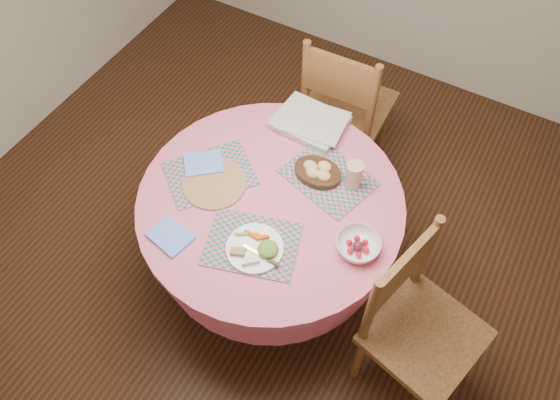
{
  "coord_description": "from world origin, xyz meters",
  "views": [
    {
      "loc": [
        0.75,
        -1.23,
        2.8
      ],
      "look_at": [
        0.05,
        0.0,
        0.78
      ],
      "focal_mm": 35.0,
      "sensor_mm": 36.0,
      "label": 1
    }
  ],
  "objects_px": {
    "latte_mug": "(354,175)",
    "dinner_plate": "(255,249)",
    "chair_right": "(416,324)",
    "fruit_bowl": "(358,246)",
    "dining_table": "(271,222)",
    "chair_back": "(345,106)",
    "bread_bowl": "(318,171)",
    "wicker_trivet": "(214,184)"
  },
  "relations": [
    {
      "from": "latte_mug",
      "to": "dinner_plate",
      "type": "bearing_deg",
      "value": -111.53
    },
    {
      "from": "chair_right",
      "to": "fruit_bowl",
      "type": "distance_m",
      "value": 0.44
    },
    {
      "from": "dining_table",
      "to": "chair_right",
      "type": "distance_m",
      "value": 0.82
    },
    {
      "from": "chair_back",
      "to": "bread_bowl",
      "type": "xyz_separation_m",
      "value": [
        0.16,
        -0.68,
        0.25
      ]
    },
    {
      "from": "chair_right",
      "to": "wicker_trivet",
      "type": "relative_size",
      "value": 3.36
    },
    {
      "from": "wicker_trivet",
      "to": "dinner_plate",
      "type": "xyz_separation_m",
      "value": [
        0.35,
        -0.21,
        0.02
      ]
    },
    {
      "from": "bread_bowl",
      "to": "latte_mug",
      "type": "bearing_deg",
      "value": 11.89
    },
    {
      "from": "fruit_bowl",
      "to": "dinner_plate",
      "type": "bearing_deg",
      "value": -148.82
    },
    {
      "from": "dining_table",
      "to": "chair_back",
      "type": "relative_size",
      "value": 1.21
    },
    {
      "from": "dining_table",
      "to": "fruit_bowl",
      "type": "xyz_separation_m",
      "value": [
        0.46,
        -0.04,
        0.22
      ]
    },
    {
      "from": "fruit_bowl",
      "to": "latte_mug",
      "type": "bearing_deg",
      "value": 118.43
    },
    {
      "from": "bread_bowl",
      "to": "wicker_trivet",
      "type": "bearing_deg",
      "value": -144.47
    },
    {
      "from": "wicker_trivet",
      "to": "latte_mug",
      "type": "xyz_separation_m",
      "value": [
        0.56,
        0.32,
        0.07
      ]
    },
    {
      "from": "chair_right",
      "to": "latte_mug",
      "type": "xyz_separation_m",
      "value": [
        -0.52,
        0.39,
        0.3
      ]
    },
    {
      "from": "dinner_plate",
      "to": "bread_bowl",
      "type": "xyz_separation_m",
      "value": [
        0.04,
        0.5,
        0.01
      ]
    },
    {
      "from": "dining_table",
      "to": "fruit_bowl",
      "type": "bearing_deg",
      "value": -5.37
    },
    {
      "from": "wicker_trivet",
      "to": "bread_bowl",
      "type": "height_order",
      "value": "bread_bowl"
    },
    {
      "from": "wicker_trivet",
      "to": "chair_right",
      "type": "bearing_deg",
      "value": -3.85
    },
    {
      "from": "chair_back",
      "to": "wicker_trivet",
      "type": "xyz_separation_m",
      "value": [
        -0.24,
        -0.97,
        0.22
      ]
    },
    {
      "from": "chair_right",
      "to": "fruit_bowl",
      "type": "height_order",
      "value": "chair_right"
    },
    {
      "from": "dinner_plate",
      "to": "latte_mug",
      "type": "xyz_separation_m",
      "value": [
        0.21,
        0.53,
        0.05
      ]
    },
    {
      "from": "dinner_plate",
      "to": "latte_mug",
      "type": "relative_size",
      "value": 1.85
    },
    {
      "from": "dining_table",
      "to": "chair_right",
      "type": "bearing_deg",
      "value": -8.98
    },
    {
      "from": "chair_right",
      "to": "latte_mug",
      "type": "height_order",
      "value": "chair_right"
    },
    {
      "from": "chair_right",
      "to": "dining_table",
      "type": "bearing_deg",
      "value": 95.63
    },
    {
      "from": "chair_back",
      "to": "bread_bowl",
      "type": "bearing_deg",
      "value": 101.36
    },
    {
      "from": "dining_table",
      "to": "fruit_bowl",
      "type": "relative_size",
      "value": 5.1
    },
    {
      "from": "dining_table",
      "to": "chair_right",
      "type": "height_order",
      "value": "chair_right"
    },
    {
      "from": "wicker_trivet",
      "to": "latte_mug",
      "type": "distance_m",
      "value": 0.65
    },
    {
      "from": "dining_table",
      "to": "bread_bowl",
      "type": "bearing_deg",
      "value": 61.24
    },
    {
      "from": "chair_right",
      "to": "wicker_trivet",
      "type": "xyz_separation_m",
      "value": [
        -1.08,
        0.07,
        0.23
      ]
    },
    {
      "from": "bread_bowl",
      "to": "fruit_bowl",
      "type": "xyz_separation_m",
      "value": [
        0.33,
        -0.27,
        -0.0
      ]
    },
    {
      "from": "latte_mug",
      "to": "chair_back",
      "type": "bearing_deg",
      "value": 116.78
    },
    {
      "from": "chair_back",
      "to": "fruit_bowl",
      "type": "bearing_deg",
      "value": 115.54
    },
    {
      "from": "dining_table",
      "to": "chair_back",
      "type": "xyz_separation_m",
      "value": [
        -0.03,
        0.91,
        -0.02
      ]
    },
    {
      "from": "wicker_trivet",
      "to": "bread_bowl",
      "type": "xyz_separation_m",
      "value": [
        0.4,
        0.28,
        0.03
      ]
    },
    {
      "from": "chair_right",
      "to": "dinner_plate",
      "type": "relative_size",
      "value": 3.99
    },
    {
      "from": "chair_back",
      "to": "latte_mug",
      "type": "height_order",
      "value": "chair_back"
    },
    {
      "from": "chair_back",
      "to": "dinner_plate",
      "type": "bearing_deg",
      "value": 93.86
    },
    {
      "from": "chair_back",
      "to": "fruit_bowl",
      "type": "relative_size",
      "value": 4.22
    },
    {
      "from": "wicker_trivet",
      "to": "fruit_bowl",
      "type": "xyz_separation_m",
      "value": [
        0.73,
        0.01,
        0.02
      ]
    },
    {
      "from": "chair_back",
      "to": "wicker_trivet",
      "type": "distance_m",
      "value": 1.02
    }
  ]
}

